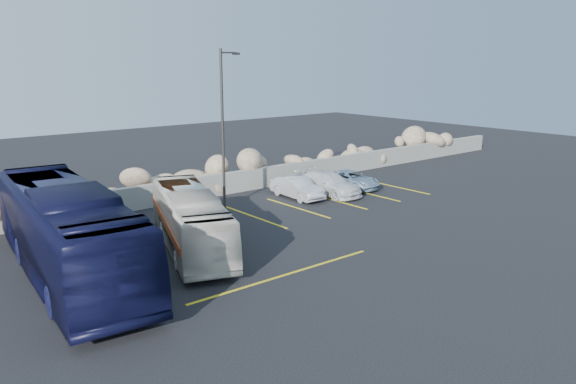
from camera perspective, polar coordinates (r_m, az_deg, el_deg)
ground at (r=20.61m, az=2.27°, el=-7.92°), size 90.00×90.00×0.00m
seawall at (r=30.07m, az=-13.07°, el=-0.24°), size 60.00×0.40×1.20m
riprap_pile at (r=30.98m, az=-14.13°, el=1.42°), size 54.00×2.80×2.60m
parking_lines at (r=27.50m, az=1.81°, el=-2.44°), size 18.16×9.36×0.01m
lamppost at (r=28.53m, az=-6.57°, el=6.84°), size 1.14×0.18×8.00m
vintage_bus at (r=22.88m, az=-9.88°, el=-2.80°), size 4.78×8.74×2.39m
tour_coach at (r=20.93m, az=-21.49°, el=-3.79°), size 3.88×12.00×3.28m
car_b at (r=30.91m, az=0.94°, el=0.45°), size 1.43×3.66×1.19m
car_c at (r=31.82m, az=4.09°, el=0.87°), size 1.83×4.38×1.26m
car_d at (r=33.53m, az=6.39°, el=1.26°), size 1.99×3.84×1.03m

